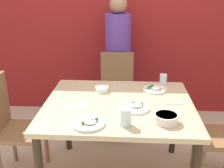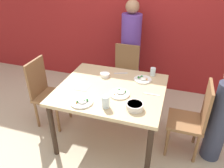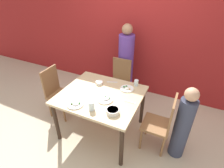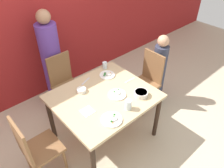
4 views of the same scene
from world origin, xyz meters
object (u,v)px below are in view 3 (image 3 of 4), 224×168
chair_child_spot (162,123)px  person_adult (126,65)px  bowl_curry (113,111)px  chair_adult_spot (119,81)px  glass_water_tall (136,83)px  person_child (183,126)px  plate_rice_adult (75,104)px

chair_child_spot → person_adult: (-1.02, 1.13, 0.22)m
bowl_curry → chair_adult_spot: bearing=108.9°
glass_water_tall → bowl_curry: bearing=-94.7°
bowl_curry → glass_water_tall: glass_water_tall is taller
person_child → glass_water_tall: (-0.82, 0.39, 0.26)m
chair_adult_spot → person_adult: (0.00, 0.32, 0.22)m
bowl_curry → person_child: bearing=23.6°
chair_adult_spot → bowl_curry: (0.41, -1.20, 0.30)m
glass_water_tall → person_adult: bearing=122.6°
person_child → plate_rice_adult: person_child is taller
plate_rice_adult → chair_child_spot: bearing=21.4°
bowl_curry → plate_rice_adult: size_ratio=0.72×
bowl_curry → glass_water_tall: (0.06, 0.78, 0.02)m
person_adult → person_child: person_adult is taller
chair_child_spot → bowl_curry: 0.78m
chair_child_spot → person_adult: 1.54m
person_adult → bowl_curry: person_adult is taller
chair_child_spot → plate_rice_adult: 1.28m
chair_adult_spot → chair_child_spot: (1.02, -0.81, 0.00)m
chair_child_spot → person_adult: size_ratio=0.61×
chair_child_spot → plate_rice_adult: size_ratio=3.95×
chair_adult_spot → chair_child_spot: 1.30m
person_adult → plate_rice_adult: person_adult is taller
person_child → bowl_curry: 1.00m
person_child → chair_adult_spot: bearing=148.0°
bowl_curry → chair_child_spot: bearing=32.4°
glass_water_tall → chair_child_spot: bearing=-35.8°
glass_water_tall → chair_adult_spot: bearing=138.6°
chair_child_spot → plate_rice_adult: bearing=-68.6°
chair_adult_spot → person_adult: 0.39m
plate_rice_adult → person_adult: bearing=84.9°
chair_child_spot → bowl_curry: bearing=-57.6°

